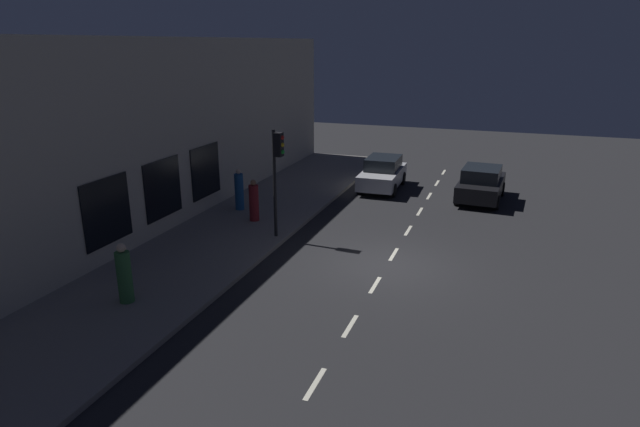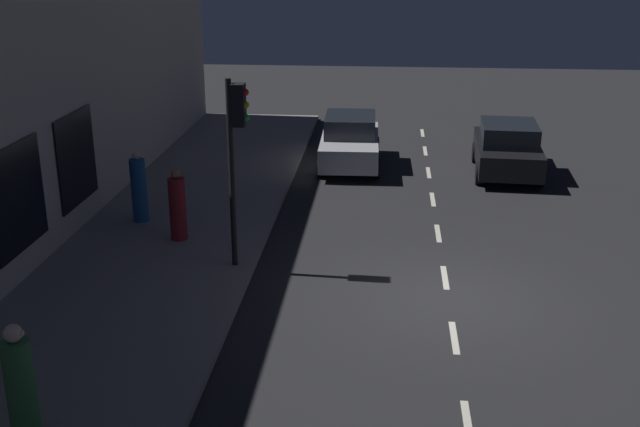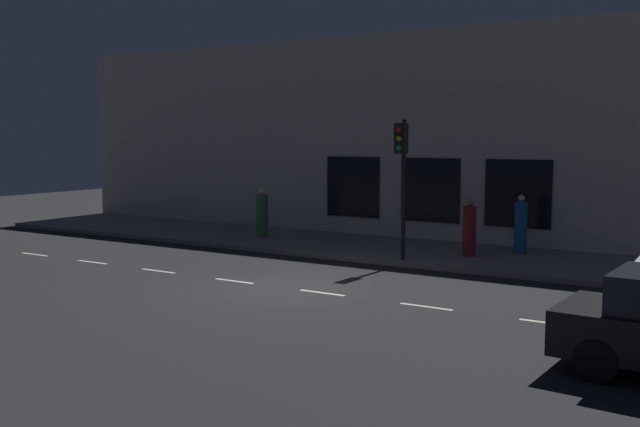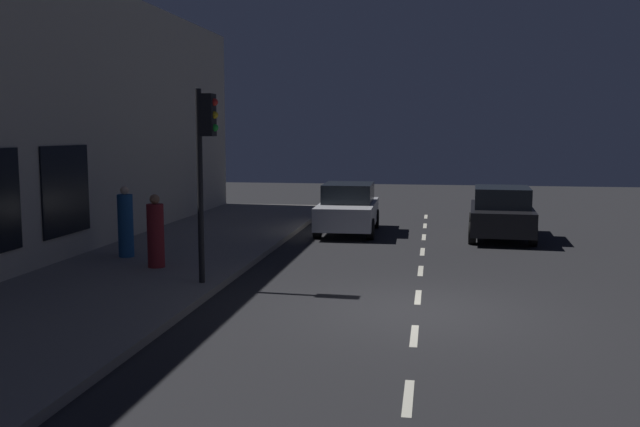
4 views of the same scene
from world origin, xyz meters
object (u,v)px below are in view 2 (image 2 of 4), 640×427
object	(u,v)px
pedestrian_1	(20,386)
pedestrian_2	(139,189)
traffic_light	(236,135)
parked_car_1	(507,149)
parked_car_0	(350,141)
pedestrian_0	(178,207)

from	to	relation	value
pedestrian_1	pedestrian_2	bearing A→B (deg)	-177.83
traffic_light	parked_car_1	world-z (taller)	traffic_light
parked_car_0	pedestrian_0	size ratio (longest dim) A/B	2.39
pedestrian_1	traffic_light	bearing A→B (deg)	158.46
pedestrian_0	pedestrian_2	size ratio (longest dim) A/B	0.96
traffic_light	pedestrian_1	world-z (taller)	traffic_light
parked_car_1	pedestrian_0	xyz separation A→B (m)	(8.26, 6.53, 0.13)
parked_car_0	pedestrian_2	bearing A→B (deg)	49.49
pedestrian_0	parked_car_1	bearing A→B (deg)	-125.37
parked_car_1	pedestrian_0	bearing A→B (deg)	-138.39
parked_car_0	pedestrian_0	world-z (taller)	pedestrian_0
pedestrian_2	pedestrian_0	bearing A→B (deg)	65.14
traffic_light	parked_car_1	bearing A→B (deg)	-129.72
parked_car_0	traffic_light	bearing A→B (deg)	76.14
parked_car_1	pedestrian_1	xyz separation A→B (m)	(8.39, 14.09, 0.14)
pedestrian_1	pedestrian_2	world-z (taller)	pedestrian_2
parked_car_1	pedestrian_2	distance (m)	10.94
parked_car_0	parked_car_1	bearing A→B (deg)	172.83
parked_car_0	parked_car_1	xyz separation A→B (m)	(-4.71, 0.48, 0.00)
parked_car_1	pedestrian_1	distance (m)	16.40
traffic_light	pedestrian_1	xyz separation A→B (m)	(1.82, 6.18, -2.03)
traffic_light	pedestrian_2	bearing A→B (deg)	-40.50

